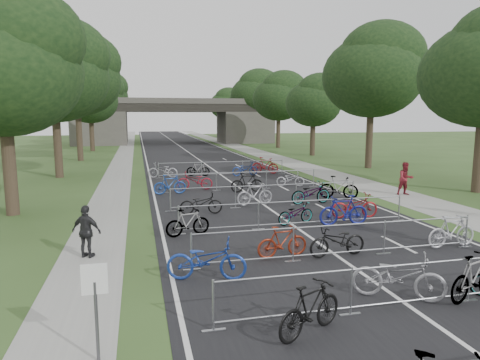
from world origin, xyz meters
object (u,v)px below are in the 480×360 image
Objects in this scene: overpass_bridge at (175,121)px; park_sign at (95,295)px; pedestrian_c at (87,232)px; pedestrian_b at (406,179)px.

overpass_bridge is 62.41m from park_sign.
park_sign is 1.11× the size of pedestrian_c.
pedestrian_b is at bearing -129.44° from pedestrian_c.
overpass_bridge is 18.81× the size of pedestrian_c.
pedestrian_c is (-16.02, -7.07, -0.09)m from pedestrian_b.
overpass_bridge reaches higher than park_sign.
overpass_bridge is 16.96× the size of pedestrian_b.
overpass_bridge is at bearing 83.74° from park_sign.
overpass_bridge is 56.53m from pedestrian_c.
pedestrian_b is 17.51m from pedestrian_c.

